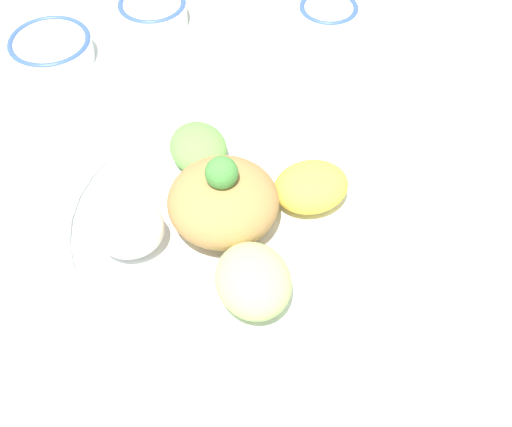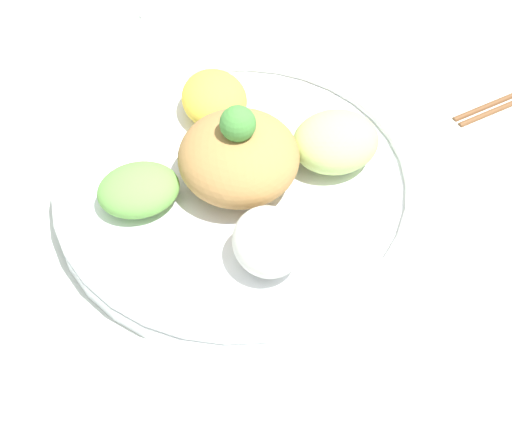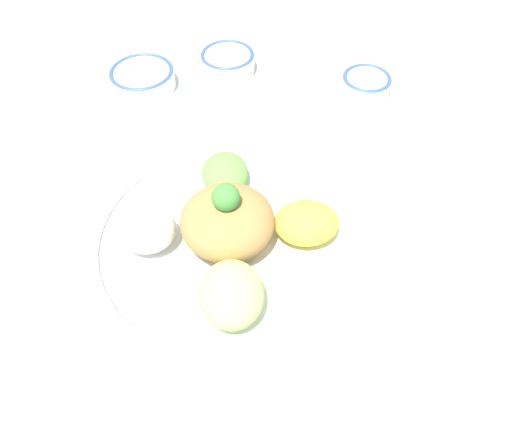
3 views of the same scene
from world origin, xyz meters
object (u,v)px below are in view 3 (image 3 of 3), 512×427
(sauce_bowl_red, at_px, (228,61))
(sauce_bowl_dark, at_px, (143,78))
(rice_bowl_plain, at_px, (366,84))
(salad_platter, at_px, (228,236))
(serving_spoon_main, at_px, (493,250))
(serving_spoon_extra, at_px, (76,93))

(sauce_bowl_red, bearing_deg, sauce_bowl_dark, -124.25)
(sauce_bowl_dark, relative_size, rice_bowl_plain, 1.32)
(salad_platter, relative_size, rice_bowl_plain, 4.39)
(sauce_bowl_dark, height_order, rice_bowl_plain, sauce_bowl_dark)
(sauce_bowl_dark, bearing_deg, sauce_bowl_red, 55.75)
(rice_bowl_plain, bearing_deg, salad_platter, -86.83)
(sauce_bowl_dark, bearing_deg, salad_platter, -28.24)
(serving_spoon_main, bearing_deg, sauce_bowl_red, 19.78)
(sauce_bowl_red, xyz_separation_m, rice_bowl_plain, (0.23, 0.09, -0.00))
(salad_platter, distance_m, serving_spoon_main, 0.35)
(serving_spoon_extra, bearing_deg, rice_bowl_plain, 13.68)
(serving_spoon_main, distance_m, serving_spoon_extra, 0.71)
(salad_platter, xyz_separation_m, sauce_bowl_dark, (-0.34, 0.18, -0.01))
(rice_bowl_plain, bearing_deg, sauce_bowl_dark, -145.50)
(sauce_bowl_dark, xyz_separation_m, serving_spoon_extra, (-0.08, -0.09, -0.02))
(sauce_bowl_red, distance_m, rice_bowl_plain, 0.25)
(sauce_bowl_dark, distance_m, rice_bowl_plain, 0.39)
(sauce_bowl_dark, relative_size, serving_spoon_main, 0.90)
(rice_bowl_plain, height_order, serving_spoon_extra, rice_bowl_plain)
(sauce_bowl_dark, xyz_separation_m, rice_bowl_plain, (0.32, 0.22, -0.00))
(salad_platter, height_order, serving_spoon_main, salad_platter)
(sauce_bowl_dark, relative_size, serving_spoon_extra, 0.86)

